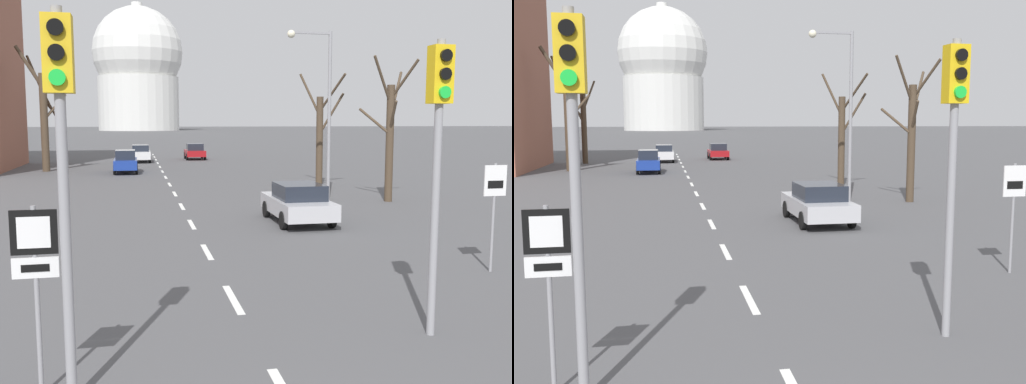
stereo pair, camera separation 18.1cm
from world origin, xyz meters
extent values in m
cube|color=silver|center=(0.00, 7.69, 0.00)|extent=(0.16, 2.00, 0.01)
cube|color=silver|center=(0.00, 12.19, 0.00)|extent=(0.16, 2.00, 0.01)
cube|color=silver|center=(0.00, 16.69, 0.00)|extent=(0.16, 2.00, 0.01)
cube|color=silver|center=(0.00, 21.19, 0.00)|extent=(0.16, 2.00, 0.01)
cube|color=silver|center=(0.00, 25.69, 0.00)|extent=(0.16, 2.00, 0.01)
cube|color=silver|center=(0.00, 30.19, 0.00)|extent=(0.16, 2.00, 0.01)
cube|color=silver|center=(0.00, 34.69, 0.00)|extent=(0.16, 2.00, 0.01)
cube|color=silver|center=(0.00, 39.19, 0.00)|extent=(0.16, 2.00, 0.01)
cube|color=silver|center=(0.00, 43.69, 0.00)|extent=(0.16, 2.00, 0.01)
cube|color=silver|center=(0.00, 48.19, 0.00)|extent=(0.16, 2.00, 0.01)
cube|color=silver|center=(0.00, 52.69, 0.00)|extent=(0.16, 2.00, 0.01)
cube|color=silver|center=(0.00, 57.19, 0.00)|extent=(0.16, 2.00, 0.01)
cube|color=silver|center=(0.00, 61.69, 0.00)|extent=(0.16, 2.00, 0.01)
cylinder|color=gray|center=(-2.85, 3.74, 2.57)|extent=(0.14, 0.14, 5.15)
cube|color=gold|center=(-2.85, 3.74, 4.57)|extent=(0.36, 0.28, 0.96)
cylinder|color=black|center=(-2.85, 3.57, 4.87)|extent=(0.20, 0.06, 0.20)
cylinder|color=black|center=(-2.85, 3.57, 4.57)|extent=(0.20, 0.06, 0.20)
cylinder|color=green|center=(-2.85, 3.57, 4.27)|extent=(0.20, 0.06, 0.20)
cylinder|color=gray|center=(3.07, 5.00, 2.55)|extent=(0.14, 0.14, 5.09)
cube|color=yellow|center=(3.07, 5.00, 4.51)|extent=(0.36, 0.28, 0.96)
cylinder|color=black|center=(3.07, 4.83, 4.81)|extent=(0.20, 0.06, 0.20)
cylinder|color=black|center=(3.07, 4.83, 4.51)|extent=(0.20, 0.06, 0.20)
cylinder|color=green|center=(3.07, 4.83, 4.22)|extent=(0.20, 0.06, 0.20)
cylinder|color=gray|center=(-3.28, 4.03, 1.32)|extent=(0.07, 0.07, 2.64)
cube|color=black|center=(-3.28, 4.01, 2.29)|extent=(0.60, 0.03, 0.60)
cube|color=white|center=(-3.28, 3.99, 2.29)|extent=(0.42, 0.01, 0.42)
cube|color=white|center=(-3.28, 4.01, 1.81)|extent=(0.60, 0.03, 0.28)
cube|color=black|center=(-3.28, 3.99, 1.81)|extent=(0.36, 0.01, 0.10)
cylinder|color=gray|center=(6.69, 8.58, 1.36)|extent=(0.07, 0.07, 2.72)
cube|color=white|center=(6.69, 8.56, 2.29)|extent=(0.60, 0.03, 0.76)
cube|color=black|center=(6.69, 8.54, 2.20)|extent=(0.42, 0.01, 0.19)
cylinder|color=gray|center=(6.98, 21.77, 3.93)|extent=(0.16, 0.16, 7.85)
cube|color=gray|center=(6.05, 21.77, 7.75)|extent=(1.87, 0.10, 0.10)
sphere|color=#F2EAC6|center=(5.11, 21.77, 7.67)|extent=(0.36, 0.36, 0.36)
cube|color=navy|center=(-2.66, 38.65, 0.68)|extent=(1.62, 4.40, 0.66)
cube|color=#1E232D|center=(-2.66, 38.43, 1.34)|extent=(1.37, 2.11, 0.67)
cylinder|color=black|center=(-3.41, 40.01, 0.34)|extent=(0.18, 0.69, 0.69)
cylinder|color=black|center=(-1.90, 40.01, 0.34)|extent=(0.18, 0.69, 0.69)
cylinder|color=black|center=(-3.41, 37.28, 0.34)|extent=(0.18, 0.69, 0.69)
cylinder|color=black|center=(-1.90, 37.28, 0.34)|extent=(0.18, 0.69, 0.69)
cube|color=maroon|center=(3.78, 52.43, 0.63)|extent=(1.82, 3.92, 0.58)
cube|color=#1E232D|center=(3.78, 52.23, 1.24)|extent=(1.55, 1.88, 0.65)
cylinder|color=black|center=(2.92, 53.64, 0.34)|extent=(0.18, 0.68, 0.68)
cylinder|color=black|center=(4.64, 53.64, 0.34)|extent=(0.18, 0.68, 0.68)
cylinder|color=black|center=(2.92, 51.21, 0.34)|extent=(0.18, 0.68, 0.68)
cylinder|color=black|center=(4.64, 51.21, 0.34)|extent=(0.18, 0.68, 0.68)
cube|color=silver|center=(-1.48, 49.74, 0.68)|extent=(1.72, 4.44, 0.69)
cube|color=#1E232D|center=(-1.48, 49.52, 1.31)|extent=(1.46, 2.13, 0.57)
cylinder|color=black|center=(-2.29, 51.12, 0.34)|extent=(0.18, 0.68, 0.68)
cylinder|color=black|center=(-0.67, 51.12, 0.34)|extent=(0.18, 0.68, 0.68)
cylinder|color=black|center=(-2.29, 48.37, 0.34)|extent=(0.18, 0.68, 0.68)
cylinder|color=black|center=(-0.67, 48.37, 0.34)|extent=(0.18, 0.68, 0.68)
cube|color=#B7B7BC|center=(3.91, 16.36, 0.62)|extent=(1.86, 4.27, 0.59)
cube|color=#1E232D|center=(3.91, 16.15, 1.19)|extent=(1.58, 2.05, 0.56)
cylinder|color=black|center=(3.02, 17.69, 0.32)|extent=(0.18, 0.64, 0.64)
cylinder|color=black|center=(4.79, 17.69, 0.32)|extent=(0.18, 0.64, 0.64)
cylinder|color=black|center=(3.02, 15.04, 0.32)|extent=(0.18, 0.64, 0.64)
cylinder|color=black|center=(4.79, 15.04, 0.32)|extent=(0.18, 0.64, 0.64)
cylinder|color=#473828|center=(-8.52, 41.14, 3.63)|extent=(0.55, 0.55, 7.26)
cylinder|color=#473828|center=(-7.77, 42.24, 4.92)|extent=(1.36, 2.46, 1.92)
cylinder|color=#473828|center=(-9.38, 40.93, 7.63)|extent=(1.89, 0.63, 3.07)
cylinder|color=#473828|center=(-9.36, 41.00, 7.74)|extent=(1.87, 0.49, 2.98)
cylinder|color=#473828|center=(-9.28, 42.31, 7.45)|extent=(1.49, 2.57, 2.71)
cylinder|color=#473828|center=(9.63, 20.83, 2.70)|extent=(0.36, 0.36, 5.40)
cylinder|color=#473828|center=(9.06, 20.52, 5.58)|extent=(1.24, 0.78, 2.16)
cylinder|color=#473828|center=(10.00, 20.25, 5.63)|extent=(0.79, 1.31, 1.72)
cylinder|color=#473828|center=(9.11, 21.54, 3.78)|extent=(0.94, 1.59, 1.24)
cylinder|color=#473828|center=(10.20, 21.45, 5.16)|extent=(1.17, 1.40, 1.95)
cylinder|color=#473828|center=(9.53, 20.37, 3.96)|extent=(0.30, 1.03, 1.44)
cylinder|color=#473828|center=(-8.39, 48.98, 3.10)|extent=(0.48, 0.48, 6.21)
cylinder|color=#473828|center=(-9.05, 48.63, 4.86)|extent=(1.44, 0.91, 1.87)
cylinder|color=#473828|center=(-9.00, 48.50, 4.98)|extent=(1.35, 1.16, 2.96)
cylinder|color=#473828|center=(-8.94, 48.58, 4.78)|extent=(1.24, 1.00, 2.35)
cylinder|color=#473828|center=(-7.92, 49.41, 6.00)|extent=(1.09, 1.03, 2.69)
cylinder|color=#473828|center=(-8.24, 48.02, 6.73)|extent=(0.44, 2.06, 2.75)
cylinder|color=#473828|center=(8.29, 27.10, 2.56)|extent=(0.38, 0.38, 5.11)
cylinder|color=#473828|center=(8.87, 26.81, 4.16)|extent=(1.29, 0.73, 2.33)
cylinder|color=#473828|center=(7.81, 27.48, 5.22)|extent=(1.06, 0.91, 2.44)
cylinder|color=#473828|center=(8.74, 26.26, 5.34)|extent=(0.91, 1.82, 1.97)
cylinder|color=silver|center=(0.00, 237.43, 10.87)|extent=(32.60, 32.60, 21.73)
sphere|color=silver|center=(0.00, 237.43, 31.69)|extent=(36.22, 36.22, 36.22)
cylinder|color=silver|center=(0.00, 237.43, 47.99)|extent=(4.35, 4.35, 6.34)
camera|label=1|loc=(-1.94, -3.83, 3.74)|focal=40.00mm
camera|label=2|loc=(-1.77, -3.86, 3.74)|focal=40.00mm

